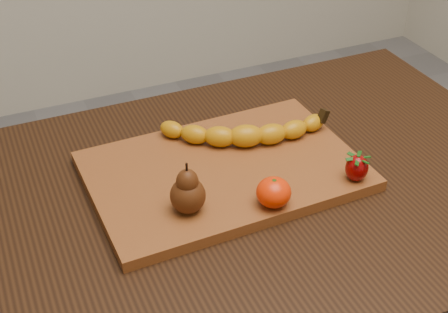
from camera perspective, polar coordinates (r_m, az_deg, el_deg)
name	(u,v)px	position (r m, az deg, el deg)	size (l,w,h in m)	color
table	(260,225)	(1.11, 3.34, -6.27)	(1.00, 0.70, 0.76)	black
cutting_board	(224,171)	(1.06, 0.00, -1.33)	(0.45, 0.30, 0.02)	brown
banana	(246,136)	(1.09, 2.01, 1.89)	(0.26, 0.07, 0.04)	#C88709
pear	(187,187)	(0.94, -3.36, -2.84)	(0.05, 0.05, 0.09)	#4A220B
mandarin	(274,192)	(0.96, 4.56, -3.28)	(0.05, 0.05, 0.05)	#F52D02
strawberry	(357,167)	(1.03, 12.06, -0.95)	(0.04, 0.04, 0.05)	#7C0304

